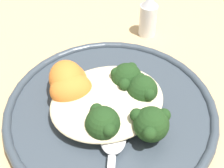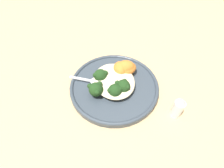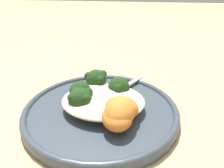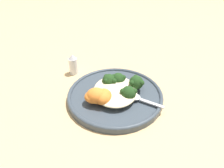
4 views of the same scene
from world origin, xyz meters
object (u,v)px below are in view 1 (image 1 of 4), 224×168
object	(u,v)px
sweet_potato_chunk_2	(67,79)
sweet_potato_chunk_1	(71,89)
quinoa_mound	(107,101)
broccoli_stalk_2	(138,91)
broccoli_stalk_3	(124,82)
salt_shaker	(148,17)
plate	(111,111)
broccoli_stalk_0	(102,121)
sweet_potato_chunk_0	(68,78)
spoon	(113,146)
broccoli_stalk_1	(144,121)

from	to	relation	value
sweet_potato_chunk_2	sweet_potato_chunk_1	bearing A→B (deg)	85.90
quinoa_mound	broccoli_stalk_2	xyz separation A→B (m)	(-0.04, 0.01, 0.01)
broccoli_stalk_3	salt_shaker	world-z (taller)	salt_shaker
plate	broccoli_stalk_0	xyz separation A→B (m)	(0.03, 0.03, 0.03)
sweet_potato_chunk_0	quinoa_mound	bearing A→B (deg)	119.80
sweet_potato_chunk_0	salt_shaker	bearing A→B (deg)	-154.85
sweet_potato_chunk_2	spoon	xyz separation A→B (m)	(-0.01, 0.11, -0.02)
broccoli_stalk_0	spoon	xyz separation A→B (m)	(-0.00, 0.03, -0.02)
salt_shaker	sweet_potato_chunk_2	bearing A→B (deg)	26.04
sweet_potato_chunk_2	salt_shaker	size ratio (longest dim) A/B	0.80
sweet_potato_chunk_0	sweet_potato_chunk_2	xyz separation A→B (m)	(0.00, 0.01, 0.00)
spoon	broccoli_stalk_1	bearing A→B (deg)	127.75
quinoa_mound	sweet_potato_chunk_0	xyz separation A→B (m)	(0.03, -0.06, 0.01)
broccoli_stalk_1	sweet_potato_chunk_1	bearing A→B (deg)	-172.27
broccoli_stalk_3	plate	bearing A→B (deg)	-152.32
quinoa_mound	broccoli_stalk_0	world-z (taller)	broccoli_stalk_0
broccoli_stalk_1	sweet_potato_chunk_0	world-z (taller)	broccoli_stalk_1
broccoli_stalk_1	salt_shaker	bearing A→B (deg)	121.41
plate	spoon	xyz separation A→B (m)	(0.03, 0.06, 0.01)
broccoli_stalk_3	sweet_potato_chunk_0	size ratio (longest dim) A/B	1.36
plate	broccoli_stalk_3	distance (m)	0.04
broccoli_stalk_1	plate	bearing A→B (deg)	171.37
broccoli_stalk_0	broccoli_stalk_2	bearing A→B (deg)	124.83
broccoli_stalk_0	broccoli_stalk_2	distance (m)	0.07
quinoa_mound	salt_shaker	bearing A→B (deg)	-136.39
sweet_potato_chunk_0	sweet_potato_chunk_2	size ratio (longest dim) A/B	1.03
sweet_potato_chunk_0	spoon	size ratio (longest dim) A/B	0.56
quinoa_mound	sweet_potato_chunk_2	distance (m)	0.06
plate	broccoli_stalk_0	size ratio (longest dim) A/B	2.89
sweet_potato_chunk_2	broccoli_stalk_0	bearing A→B (deg)	98.41
broccoli_stalk_0	sweet_potato_chunk_0	bearing A→B (deg)	-160.23
broccoli_stalk_0	sweet_potato_chunk_0	xyz separation A→B (m)	(0.01, -0.09, -0.00)
broccoli_stalk_3	spoon	bearing A→B (deg)	-126.34
broccoli_stalk_0	spoon	bearing A→B (deg)	14.11
broccoli_stalk_0	salt_shaker	xyz separation A→B (m)	(-0.17, -0.18, -0.01)
sweet_potato_chunk_0	salt_shaker	world-z (taller)	salt_shaker
quinoa_mound	broccoli_stalk_3	world-z (taller)	broccoli_stalk_3
quinoa_mound	broccoli_stalk_2	world-z (taller)	broccoli_stalk_2
broccoli_stalk_1	broccoli_stalk_3	world-z (taller)	broccoli_stalk_1
broccoli_stalk_3	broccoli_stalk_1	bearing A→B (deg)	-98.35
broccoli_stalk_1	broccoli_stalk_3	xyz separation A→B (m)	(-0.01, -0.07, 0.00)
quinoa_mound	salt_shaker	size ratio (longest dim) A/B	2.03
spoon	broccoli_stalk_2	bearing A→B (deg)	159.90
broccoli_stalk_2	sweet_potato_chunk_0	world-z (taller)	broccoli_stalk_2
broccoli_stalk_2	spoon	bearing A→B (deg)	-117.28
sweet_potato_chunk_2	spoon	bearing A→B (deg)	96.39
broccoli_stalk_2	sweet_potato_chunk_1	size ratio (longest dim) A/B	1.74
broccoli_stalk_3	broccoli_stalk_0	bearing A→B (deg)	-139.68
quinoa_mound	broccoli_stalk_1	world-z (taller)	broccoli_stalk_1
broccoli_stalk_0	salt_shaker	world-z (taller)	salt_shaker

